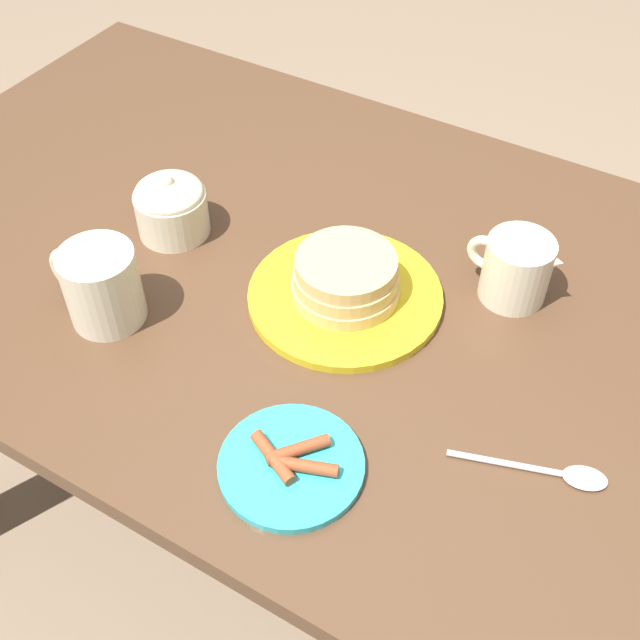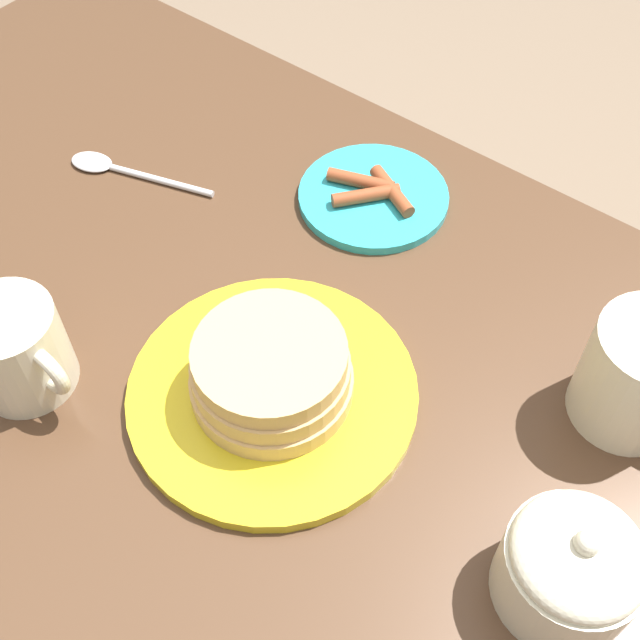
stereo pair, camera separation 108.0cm
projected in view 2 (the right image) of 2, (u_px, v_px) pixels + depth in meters
dining_table at (289, 506)px, 0.75m from camera, size 1.41×0.81×0.74m
pancake_plate at (272, 380)px, 0.66m from camera, size 0.24×0.24×0.07m
side_plate_bacon at (373, 196)px, 0.82m from camera, size 0.15×0.15×0.02m
creamer_pitcher at (14, 347)px, 0.66m from camera, size 0.12×0.08×0.10m
sugar_bowl at (571, 567)px, 0.55m from camera, size 0.10×0.10×0.09m
spoon at (114, 168)px, 0.85m from camera, size 0.16×0.07×0.01m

